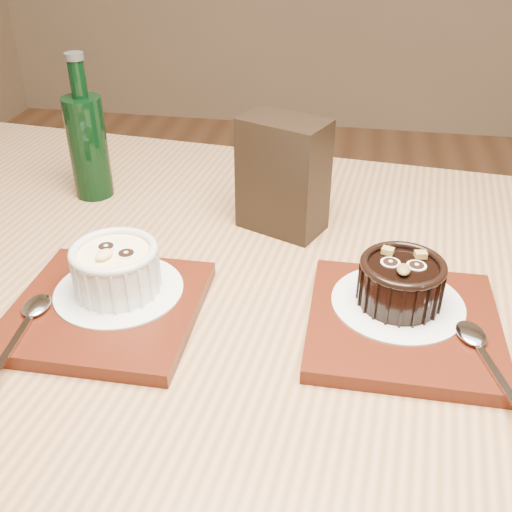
{
  "coord_description": "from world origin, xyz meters",
  "views": [
    {
      "loc": [
        -0.1,
        -0.62,
        1.12
      ],
      "look_at": [
        -0.19,
        -0.14,
        0.81
      ],
      "focal_mm": 42.0,
      "sensor_mm": 36.0,
      "label": 1
    }
  ],
  "objects": [
    {
      "name": "table",
      "position": [
        -0.19,
        -0.13,
        0.66
      ],
      "size": [
        1.27,
        0.91,
        0.75
      ],
      "rotation": [
        0.0,
        0.0,
        -0.09
      ],
      "color": "brown",
      "rests_on": "ground"
    },
    {
      "name": "green_bottle",
      "position": [
        -0.45,
        0.08,
        0.82
      ],
      "size": [
        0.05,
        0.05,
        0.19
      ],
      "color": "black",
      "rests_on": "table"
    },
    {
      "name": "condiment_stand",
      "position": [
        -0.18,
        0.03,
        0.82
      ],
      "size": [
        0.12,
        0.09,
        0.14
      ],
      "primitive_type": "cube",
      "rotation": [
        0.0,
        0.0,
        -0.4
      ],
      "color": "black",
      "rests_on": "table"
    },
    {
      "name": "spoon_left",
      "position": [
        -0.39,
        -0.23,
        0.77
      ],
      "size": [
        0.04,
        0.14,
        0.01
      ],
      "primitive_type": null,
      "rotation": [
        0.0,
        0.0,
        0.1
      ],
      "color": "silver",
      "rests_on": "tray_left"
    },
    {
      "name": "ramekin_dark",
      "position": [
        -0.05,
        -0.13,
        0.79
      ],
      "size": [
        0.08,
        0.08,
        0.05
      ],
      "rotation": [
        0.0,
        0.0,
        -0.05
      ],
      "color": "black",
      "rests_on": "doily_right"
    },
    {
      "name": "spoon_right",
      "position": [
        0.03,
        -0.2,
        0.77
      ],
      "size": [
        0.06,
        0.14,
        0.01
      ],
      "primitive_type": null,
      "rotation": [
        0.0,
        0.0,
        0.29
      ],
      "color": "silver",
      "rests_on": "tray_right"
    },
    {
      "name": "doily_left",
      "position": [
        -0.33,
        -0.15,
        0.77
      ],
      "size": [
        0.13,
        0.13,
        0.0
      ],
      "primitive_type": "cylinder",
      "color": "silver",
      "rests_on": "tray_left"
    },
    {
      "name": "ramekin_white",
      "position": [
        -0.33,
        -0.15,
        0.79
      ],
      "size": [
        0.09,
        0.09,
        0.05
      ],
      "rotation": [
        0.0,
        0.0,
        -0.34
      ],
      "color": "silver",
      "rests_on": "doily_left"
    },
    {
      "name": "doily_right",
      "position": [
        -0.05,
        -0.13,
        0.77
      ],
      "size": [
        0.13,
        0.13,
        0.0
      ],
      "primitive_type": "cylinder",
      "color": "silver",
      "rests_on": "tray_right"
    },
    {
      "name": "tray_right",
      "position": [
        -0.04,
        -0.15,
        0.76
      ],
      "size": [
        0.18,
        0.18,
        0.01
      ],
      "primitive_type": "cube",
      "rotation": [
        0.0,
        0.0,
        0.0
      ],
      "color": "#4B180C",
      "rests_on": "table"
    },
    {
      "name": "tray_left",
      "position": [
        -0.33,
        -0.18,
        0.76
      ],
      "size": [
        0.18,
        0.18,
        0.01
      ],
      "primitive_type": "cube",
      "rotation": [
        0.0,
        0.0,
        0.01
      ],
      "color": "#4B180C",
      "rests_on": "table"
    }
  ]
}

